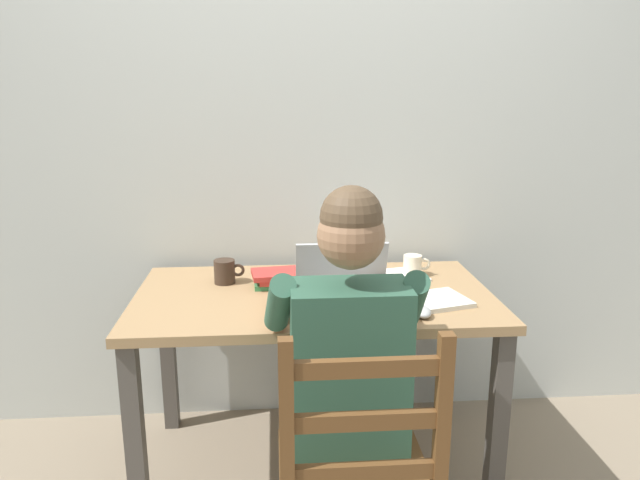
% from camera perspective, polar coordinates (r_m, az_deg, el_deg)
% --- Properties ---
extents(ground_plane, '(8.00, 8.00, 0.00)m').
position_cam_1_polar(ground_plane, '(2.62, -0.55, -20.45)').
color(ground_plane, gray).
extents(back_wall, '(6.00, 0.04, 2.60)m').
position_cam_1_polar(back_wall, '(2.62, -1.32, 10.07)').
color(back_wall, beige).
rests_on(back_wall, ground).
extents(desk, '(1.35, 0.76, 0.74)m').
position_cam_1_polar(desk, '(2.32, -0.59, -7.36)').
color(desk, '#9E7A51').
rests_on(desk, ground).
extents(seated_person, '(0.50, 0.60, 1.24)m').
position_cam_1_polar(seated_person, '(1.89, 2.40, -11.19)').
color(seated_person, '#2D5642').
rests_on(seated_person, ground).
extents(wooden_chair, '(0.42, 0.42, 0.93)m').
position_cam_1_polar(wooden_chair, '(1.76, 3.47, -21.72)').
color(wooden_chair, brown).
rests_on(wooden_chair, ground).
extents(laptop, '(0.33, 0.31, 0.23)m').
position_cam_1_polar(laptop, '(2.10, 2.30, -5.24)').
color(laptop, '#ADAFB2').
rests_on(laptop, desk).
extents(computer_mouse, '(0.06, 0.10, 0.03)m').
position_cam_1_polar(computer_mouse, '(2.08, 9.69, -6.74)').
color(computer_mouse, '#ADAFB2').
rests_on(computer_mouse, desk).
extents(coffee_mug_white, '(0.11, 0.08, 0.09)m').
position_cam_1_polar(coffee_mug_white, '(2.50, 8.87, -2.42)').
color(coffee_mug_white, beige).
rests_on(coffee_mug_white, desk).
extents(coffee_mug_dark, '(0.12, 0.08, 0.09)m').
position_cam_1_polar(coffee_mug_dark, '(2.41, -9.03, -2.99)').
color(coffee_mug_dark, '#38281E').
rests_on(coffee_mug_dark, desk).
extents(book_stack_main, '(0.21, 0.16, 0.06)m').
position_cam_1_polar(book_stack_main, '(2.35, -4.03, -3.68)').
color(book_stack_main, '#38844C').
rests_on(book_stack_main, desk).
extents(paper_pile_near_laptop, '(0.28, 0.25, 0.02)m').
position_cam_1_polar(paper_pile_near_laptop, '(2.21, 10.73, -5.72)').
color(paper_pile_near_laptop, silver).
rests_on(paper_pile_near_laptop, desk).
extents(paper_pile_back_corner, '(0.29, 0.24, 0.01)m').
position_cam_1_polar(paper_pile_back_corner, '(2.48, 6.98, -3.46)').
color(paper_pile_back_corner, white).
rests_on(paper_pile_back_corner, desk).
extents(landscape_photo_print, '(0.15, 0.12, 0.00)m').
position_cam_1_polar(landscape_photo_print, '(2.42, 3.34, -3.89)').
color(landscape_photo_print, teal).
rests_on(landscape_photo_print, desk).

